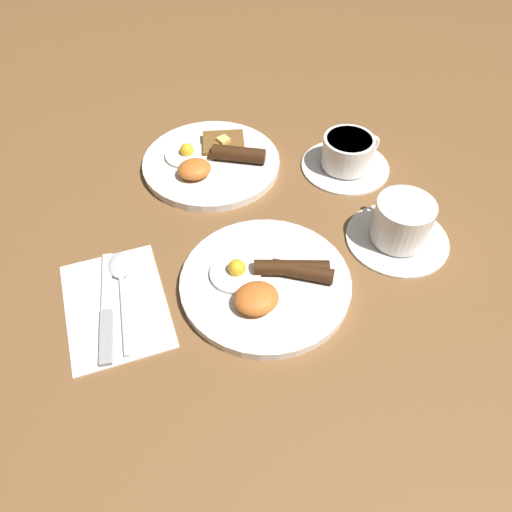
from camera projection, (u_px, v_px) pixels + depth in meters
name	position (u px, v px, depth m)	size (l,w,h in m)	color
ground_plane	(265.00, 286.00, 0.76)	(3.00, 3.00, 0.00)	brown
breakfast_plate_near	(266.00, 282.00, 0.75)	(0.26, 0.26, 0.04)	white
breakfast_plate_far	(210.00, 162.00, 0.94)	(0.26, 0.26, 0.04)	white
teacup_near	(401.00, 225.00, 0.80)	(0.17, 0.17, 0.08)	white
teacup_far	(347.00, 156.00, 0.93)	(0.17, 0.17, 0.07)	white
napkin	(116.00, 304.00, 0.73)	(0.14, 0.20, 0.01)	white
knife	(107.00, 311.00, 0.72)	(0.05, 0.20, 0.01)	silver
spoon	(121.00, 274.00, 0.76)	(0.04, 0.19, 0.01)	silver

